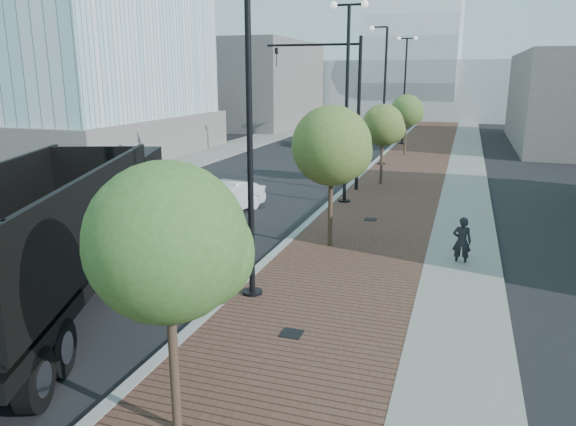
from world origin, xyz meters
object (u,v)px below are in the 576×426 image
(dark_car_mid, at_px, (306,138))
(pedestrian, at_px, (462,241))
(white_sedan, at_px, (226,198))
(dump_truck, at_px, (91,221))

(dark_car_mid, height_order, pedestrian, pedestrian)
(white_sedan, height_order, pedestrian, pedestrian)
(dark_car_mid, xyz_separation_m, pedestrian, (13.66, -28.67, 0.21))
(dump_truck, bearing_deg, pedestrian, -0.02)
(dark_car_mid, distance_m, pedestrian, 31.76)
(dark_car_mid, bearing_deg, dump_truck, -98.97)
(dark_car_mid, bearing_deg, white_sedan, -95.45)
(white_sedan, bearing_deg, dump_truck, -82.60)
(dump_truck, xyz_separation_m, dark_car_mid, (-2.55, 32.81, -1.02))
(dump_truck, height_order, pedestrian, dump_truck)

